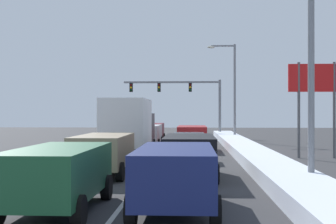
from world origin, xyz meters
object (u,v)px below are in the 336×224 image
object	(u,v)px
suv_green_center_lane_nearest	(58,173)
suv_navy_right_lane_nearest	(176,173)
suv_red_right_lane_fourth	(192,136)
sedan_white_right_lane_third	(189,147)
suv_tan_center_lane_second	(103,151)
traffic_light_gantry	(185,93)
suv_black_right_lane_second	(190,152)
street_lamp_right_mid	(231,84)
street_lamp_right_near	(301,38)
sedan_gray_right_lane_fifth	(189,135)
suv_maroon_center_lane_fifth	(151,131)
box_truck_center_lane_third	(129,125)
roadside_sign_right	(316,88)
suv_silver_center_lane_fourth	(147,134)

from	to	relation	value
suv_green_center_lane_nearest	suv_navy_right_lane_nearest	bearing A→B (deg)	2.70
suv_red_right_lane_fourth	sedan_white_right_lane_third	bearing A→B (deg)	-91.30
suv_green_center_lane_nearest	suv_tan_center_lane_second	bearing A→B (deg)	91.36
sedan_white_right_lane_third	traffic_light_gantry	distance (m)	25.78
suv_tan_center_lane_second	traffic_light_gantry	distance (m)	31.99
suv_black_right_lane_second	street_lamp_right_mid	bearing A→B (deg)	81.64
traffic_light_gantry	street_lamp_right_near	size ratio (longest dim) A/B	1.24
sedan_gray_right_lane_fifth	suv_maroon_center_lane_fifth	xyz separation A→B (m)	(-3.32, 2.22, 0.25)
suv_black_right_lane_second	suv_maroon_center_lane_fifth	world-z (taller)	same
sedan_white_right_lane_third	suv_tan_center_lane_second	bearing A→B (deg)	-119.40
suv_black_right_lane_second	sedan_white_right_lane_third	size ratio (longest dim) A/B	1.09
box_truck_center_lane_third	suv_tan_center_lane_second	bearing A→B (deg)	-90.06
suv_red_right_lane_fourth	sedan_gray_right_lane_fifth	size ratio (longest dim) A/B	1.09
suv_maroon_center_lane_fifth	roadside_sign_right	distance (m)	17.75
suv_navy_right_lane_nearest	sedan_gray_right_lane_fifth	distance (m)	26.54
suv_silver_center_lane_fourth	street_lamp_right_mid	world-z (taller)	street_lamp_right_mid
suv_navy_right_lane_nearest	suv_black_right_lane_second	distance (m)	6.38
suv_silver_center_lane_fourth	street_lamp_right_near	xyz separation A→B (m)	(7.10, -19.05, 4.09)
suv_tan_center_lane_second	suv_green_center_lane_nearest	bearing A→B (deg)	-88.64
sedan_gray_right_lane_fifth	traffic_light_gantry	xyz separation A→B (m)	(-0.47, 12.02, 3.96)
suv_tan_center_lane_second	street_lamp_right_near	xyz separation A→B (m)	(7.34, -3.15, 4.09)
street_lamp_right_mid	roadside_sign_right	xyz separation A→B (m)	(3.50, -16.69, -1.31)
box_truck_center_lane_third	suv_silver_center_lane_fourth	size ratio (longest dim) A/B	1.47
suv_black_right_lane_second	suv_silver_center_lane_fourth	bearing A→B (deg)	101.43
traffic_light_gantry	suv_silver_center_lane_fourth	bearing A→B (deg)	-99.61
suv_red_right_lane_fourth	traffic_light_gantry	world-z (taller)	traffic_light_gantry
sedan_white_right_lane_third	suv_silver_center_lane_fourth	size ratio (longest dim) A/B	0.92
sedan_white_right_lane_third	roadside_sign_right	world-z (taller)	roadside_sign_right
suv_navy_right_lane_nearest	traffic_light_gantry	bearing A→B (deg)	90.51
sedan_gray_right_lane_fifth	suv_green_center_lane_nearest	size ratio (longest dim) A/B	0.92
suv_black_right_lane_second	street_lamp_right_mid	xyz separation A→B (m)	(3.71, 25.24, 4.32)
sedan_white_right_lane_third	street_lamp_right_near	distance (m)	10.98
suv_green_center_lane_nearest	box_truck_center_lane_third	world-z (taller)	box_truck_center_lane_third
box_truck_center_lane_third	street_lamp_right_near	distance (m)	13.47
suv_tan_center_lane_second	suv_red_right_lane_fourth	bearing A→B (deg)	74.75
suv_green_center_lane_nearest	traffic_light_gantry	size ratio (longest dim) A/B	0.46
suv_red_right_lane_fourth	box_truck_center_lane_third	size ratio (longest dim) A/B	0.68
street_lamp_right_near	roadside_sign_right	xyz separation A→B (m)	(3.43, 11.15, -1.08)
suv_black_right_lane_second	suv_tan_center_lane_second	size ratio (longest dim) A/B	1.00
suv_navy_right_lane_nearest	suv_red_right_lane_fourth	xyz separation A→B (m)	(0.40, 20.26, 0.00)
suv_navy_right_lane_nearest	suv_black_right_lane_second	world-z (taller)	same
suv_tan_center_lane_second	roadside_sign_right	distance (m)	13.74
sedan_white_right_lane_third	suv_green_center_lane_nearest	xyz separation A→B (m)	(-3.31, -13.23, 0.25)
roadside_sign_right	traffic_light_gantry	bearing A→B (deg)	108.41
street_lamp_right_near	roadside_sign_right	size ratio (longest dim) A/B	1.56
sedan_white_right_lane_third	street_lamp_right_mid	xyz separation A→B (m)	(3.80, 18.52, 4.57)
suv_navy_right_lane_nearest	street_lamp_right_mid	distance (m)	32.16
sedan_white_right_lane_third	suv_maroon_center_lane_fifth	xyz separation A→B (m)	(-3.42, 15.67, 0.25)
suv_red_right_lane_fourth	roadside_sign_right	world-z (taller)	roadside_sign_right
sedan_white_right_lane_third	box_truck_center_lane_third	distance (m)	3.95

